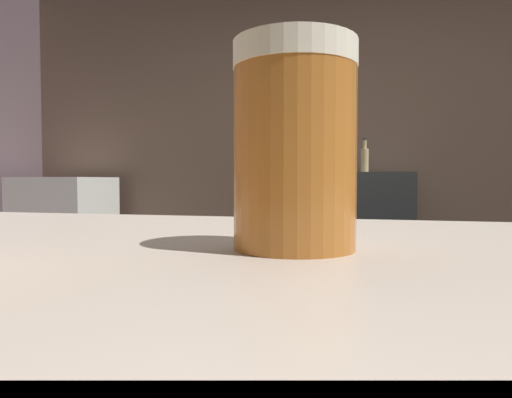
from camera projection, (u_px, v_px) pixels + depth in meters
name	position (u px, v px, depth m)	size (l,w,h in m)	color
wall_back	(338.00, 152.00, 3.44)	(5.20, 0.10, 2.70)	brown
prep_counter	(395.00, 331.00, 2.04)	(2.10, 0.60, 0.93)	#533725
back_shelf	(340.00, 258.00, 3.19)	(0.98, 0.36, 1.19)	#313637
mini_fridge	(65.00, 252.00, 3.53)	(0.62, 0.58, 1.16)	white
bartender	(296.00, 229.00, 1.66)	(0.48, 0.54, 1.66)	#253533
mixing_bowl	(303.00, 219.00, 2.05)	(0.22, 0.22, 0.06)	beige
chefs_knife	(374.00, 226.00, 1.99)	(0.24, 0.03, 0.01)	silver
pint_glass_far	(295.00, 147.00, 0.29)	(0.08, 0.08, 0.13)	#BB6E2B
bottle_soy	(365.00, 159.00, 3.04)	(0.05, 0.05, 0.22)	#DAC484
bottle_vinegar	(347.00, 160.00, 3.21)	(0.07, 0.07, 0.22)	#3B5291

